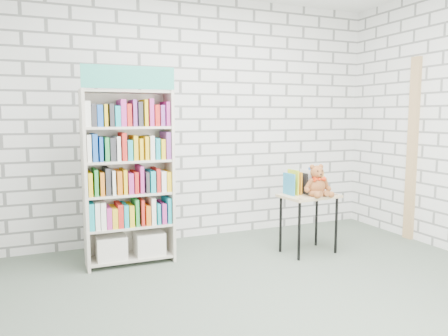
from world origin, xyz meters
name	(u,v)px	position (x,y,z in m)	size (l,w,h in m)	color
ground	(286,299)	(0.00, 0.00, 0.00)	(4.50, 4.50, 0.00)	#4E5B4D
room_shell	(290,69)	(0.00, 0.00, 1.78)	(4.52, 4.02, 2.81)	silver
bookshelf	(128,176)	(-0.96, 1.36, 0.86)	(0.84, 0.33, 1.89)	beige
display_table	(309,203)	(0.83, 0.95, 0.53)	(0.62, 0.46, 0.62)	tan
table_books	(304,182)	(0.82, 1.04, 0.74)	(0.42, 0.22, 0.24)	teal
teddy_bear	(317,183)	(0.87, 0.86, 0.75)	(0.30, 0.28, 0.32)	brown
door_trim	(412,150)	(2.23, 0.95, 1.05)	(0.05, 0.12, 2.10)	tan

